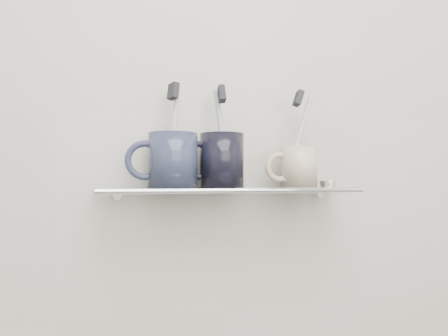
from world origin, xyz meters
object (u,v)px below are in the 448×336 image
object	(u,v)px
mug_right	(299,167)
mug_center	(222,161)
mug_left	(173,161)
shelf_glass	(231,190)

from	to	relation	value
mug_right	mug_center	bearing A→B (deg)	174.46
mug_center	mug_right	size ratio (longest dim) A/B	1.27
mug_left	mug_center	xyz separation A→B (m)	(0.09, 0.00, 0.00)
mug_right	mug_left	bearing A→B (deg)	174.46
mug_left	shelf_glass	bearing A→B (deg)	-16.84
shelf_glass	mug_left	bearing A→B (deg)	177.42
mug_left	mug_center	size ratio (longest dim) A/B	0.98
shelf_glass	mug_left	world-z (taller)	mug_left
mug_right	shelf_glass	bearing A→B (deg)	176.44
shelf_glass	mug_center	bearing A→B (deg)	163.22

